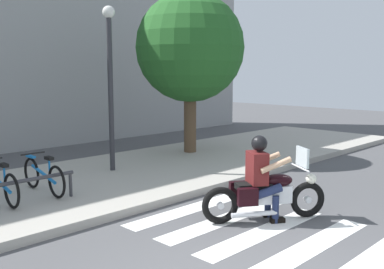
{
  "coord_description": "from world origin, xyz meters",
  "views": [
    {
      "loc": [
        -3.84,
        -2.9,
        2.42
      ],
      "look_at": [
        2.27,
        3.18,
        1.19
      ],
      "focal_mm": 40.53,
      "sensor_mm": 36.0,
      "label": 1
    }
  ],
  "objects_px": {
    "tree_near_rack": "(190,48)",
    "street_lamp": "(110,74)",
    "bicycle_3": "(43,176)",
    "motorcycle": "(266,194)",
    "rider": "(262,172)"
  },
  "relations": [
    {
      "from": "tree_near_rack",
      "to": "street_lamp",
      "type": "bearing_deg",
      "value": -172.33
    },
    {
      "from": "tree_near_rack",
      "to": "bicycle_3",
      "type": "bearing_deg",
      "value": -167.53
    },
    {
      "from": "motorcycle",
      "to": "rider",
      "type": "height_order",
      "value": "rider"
    },
    {
      "from": "bicycle_3",
      "to": "tree_near_rack",
      "type": "relative_size",
      "value": 0.35
    },
    {
      "from": "rider",
      "to": "bicycle_3",
      "type": "distance_m",
      "value": 4.12
    },
    {
      "from": "rider",
      "to": "motorcycle",
      "type": "bearing_deg",
      "value": -35.43
    },
    {
      "from": "street_lamp",
      "to": "motorcycle",
      "type": "bearing_deg",
      "value": -90.06
    },
    {
      "from": "rider",
      "to": "street_lamp",
      "type": "relative_size",
      "value": 0.36
    },
    {
      "from": "bicycle_3",
      "to": "street_lamp",
      "type": "distance_m",
      "value": 2.9
    },
    {
      "from": "rider",
      "to": "street_lamp",
      "type": "bearing_deg",
      "value": 89.08
    },
    {
      "from": "motorcycle",
      "to": "street_lamp",
      "type": "bearing_deg",
      "value": 89.94
    },
    {
      "from": "motorcycle",
      "to": "rider",
      "type": "bearing_deg",
      "value": 144.57
    },
    {
      "from": "street_lamp",
      "to": "rider",
      "type": "bearing_deg",
      "value": -90.92
    },
    {
      "from": "street_lamp",
      "to": "tree_near_rack",
      "type": "relative_size",
      "value": 0.84
    },
    {
      "from": "rider",
      "to": "bicycle_3",
      "type": "bearing_deg",
      "value": 119.02
    }
  ]
}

